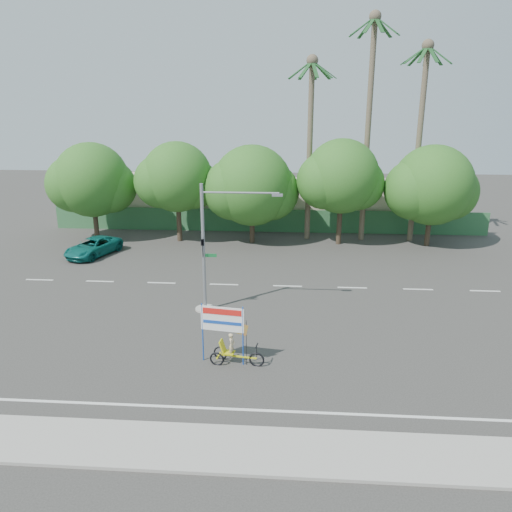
{
  "coord_description": "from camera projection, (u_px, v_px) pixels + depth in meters",
  "views": [
    {
      "loc": [
        2.11,
        -21.21,
        11.02
      ],
      "look_at": [
        0.39,
        2.94,
        3.5
      ],
      "focal_mm": 35.0,
      "sensor_mm": 36.0,
      "label": 1
    }
  ],
  "objects": [
    {
      "name": "traffic_signal",
      "position": [
        209.0,
        260.0,
        26.69
      ],
      "size": [
        4.72,
        1.1,
        7.0
      ],
      "color": "gray",
      "rests_on": "ground"
    },
    {
      "name": "sidewalk_near",
      "position": [
        222.0,
        449.0,
        16.46
      ],
      "size": [
        50.0,
        2.4,
        0.12
      ],
      "primitive_type": "cube",
      "color": "gray",
      "rests_on": "ground"
    },
    {
      "name": "ground",
      "position": [
        243.0,
        345.0,
        23.62
      ],
      "size": [
        120.0,
        120.0,
        0.0
      ],
      "primitive_type": "plane",
      "color": "#33302D",
      "rests_on": "ground"
    },
    {
      "name": "tree_left",
      "position": [
        177.0,
        180.0,
        39.74
      ],
      "size": [
        6.66,
        5.6,
        8.07
      ],
      "color": "#473828",
      "rests_on": "ground"
    },
    {
      "name": "palm_mid",
      "position": [
        421.0,
        123.0,
        38.59
      ],
      "size": [
        3.73,
        3.79,
        15.45
      ],
      "color": "#70604C",
      "rests_on": "ground"
    },
    {
      "name": "tree_center",
      "position": [
        251.0,
        188.0,
        39.51
      ],
      "size": [
        7.62,
        6.4,
        7.85
      ],
      "color": "#473828",
      "rests_on": "ground"
    },
    {
      "name": "palm_short",
      "position": [
        310.0,
        130.0,
        39.33
      ],
      "size": [
        3.73,
        3.79,
        14.45
      ],
      "color": "#70604C",
      "rests_on": "ground"
    },
    {
      "name": "tree_far_right",
      "position": [
        432.0,
        188.0,
        38.51
      ],
      "size": [
        7.38,
        6.2,
        7.94
      ],
      "color": "#473828",
      "rests_on": "ground"
    },
    {
      "name": "tree_right",
      "position": [
        341.0,
        179.0,
        38.81
      ],
      "size": [
        6.9,
        5.8,
        8.36
      ],
      "color": "#473828",
      "rests_on": "ground"
    },
    {
      "name": "fence",
      "position": [
        267.0,
        221.0,
        43.8
      ],
      "size": [
        38.0,
        0.08,
        2.0
      ],
      "primitive_type": "cube",
      "color": "#336B3D",
      "rests_on": "ground"
    },
    {
      "name": "tree_far_left",
      "position": [
        91.0,
        182.0,
        40.3
      ],
      "size": [
        7.14,
        6.0,
        7.96
      ],
      "color": "#473828",
      "rests_on": "ground"
    },
    {
      "name": "trike_billboard",
      "position": [
        229.0,
        340.0,
        21.64
      ],
      "size": [
        2.8,
        0.84,
        2.77
      ],
      "rotation": [
        0.0,
        0.0,
        -0.15
      ],
      "color": "black",
      "rests_on": "ground"
    },
    {
      "name": "pickup_truck",
      "position": [
        93.0,
        247.0,
        37.11
      ],
      "size": [
        3.64,
        5.2,
        1.32
      ],
      "primitive_type": "imported",
      "rotation": [
        0.0,
        0.0,
        -0.34
      ],
      "color": "#0E645C",
      "rests_on": "ground"
    },
    {
      "name": "palm_tall",
      "position": [
        369.0,
        109.0,
        38.54
      ],
      "size": [
        3.73,
        3.79,
        17.45
      ],
      "color": "#70604C",
      "rests_on": "ground"
    },
    {
      "name": "building_left",
      "position": [
        166.0,
        198.0,
        48.47
      ],
      "size": [
        12.0,
        8.0,
        4.0
      ],
      "primitive_type": "cube",
      "color": "beige",
      "rests_on": "ground"
    },
    {
      "name": "building_right",
      "position": [
        353.0,
        203.0,
        47.31
      ],
      "size": [
        14.0,
        8.0,
        3.6
      ],
      "primitive_type": "cube",
      "color": "beige",
      "rests_on": "ground"
    }
  ]
}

